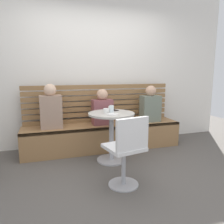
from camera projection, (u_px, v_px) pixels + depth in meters
ground at (129, 180)px, 2.74m from camera, size 8.00×8.00×0.00m
back_wall at (97, 65)px, 4.02m from camera, size 5.20×0.10×2.90m
booth_bench at (103, 136)px, 3.83m from camera, size 2.70×0.52×0.44m
booth_backrest at (100, 103)px, 3.96m from camera, size 2.65×0.04×0.67m
cafe_table at (111, 127)px, 3.26m from camera, size 0.68×0.68×0.74m
white_chair at (127, 149)px, 2.48m from camera, size 0.47×0.47×0.85m
person_adult at (51, 109)px, 3.48m from camera, size 0.34×0.22×0.71m
person_child_left at (102, 109)px, 3.75m from camera, size 0.34×0.22×0.61m
person_child_middle at (150, 106)px, 3.97m from camera, size 0.34×0.22×0.65m
cup_espresso_small at (110, 108)px, 3.49m from camera, size 0.06×0.06×0.05m
cup_water_clear at (111, 109)px, 3.21m from camera, size 0.07×0.07×0.11m
cup_ceramic_white at (106, 111)px, 3.18m from camera, size 0.08×0.08×0.07m
plate_small at (113, 114)px, 3.08m from camera, size 0.17×0.17×0.01m
phone_on_table at (114, 110)px, 3.42m from camera, size 0.10×0.15×0.01m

